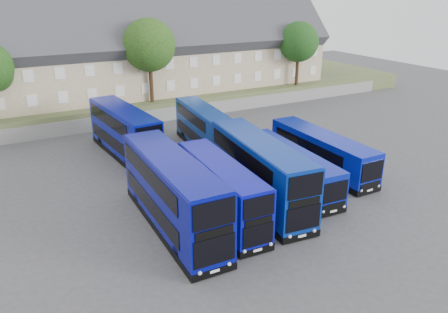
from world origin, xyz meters
TOP-DOWN VIEW (x-y plane):
  - ground at (0.00, 0.00)m, footprint 120.00×120.00m
  - retaining_wall at (0.00, 24.00)m, footprint 70.00×0.40m
  - earth_bank at (0.00, 34.00)m, footprint 80.00×20.00m
  - terrace_row at (0.00, 30.00)m, footprint 54.00×10.40m
  - dd_front_left at (-5.27, 1.61)m, footprint 2.89×11.72m
  - dd_front_mid at (-2.12, 1.22)m, footprint 2.74×9.86m
  - dd_front_right at (1.32, 2.02)m, footprint 3.72×11.57m
  - dd_rear_left at (-4.24, 15.29)m, footprint 3.47×11.13m
  - dd_rear_right at (2.74, 13.69)m, footprint 3.09×9.93m
  - coach_east_a at (4.82, 3.15)m, footprint 2.87×10.79m
  - coach_east_b at (9.07, 4.58)m, footprint 2.46×11.18m
  - tree_mid at (2.15, 25.60)m, footprint 5.76×5.76m
  - tree_east at (22.15, 25.10)m, footprint 5.12×5.12m
  - tree_far at (28.15, 32.10)m, footprint 5.44×5.44m

SIDE VIEW (x-z plane):
  - ground at x=0.00m, z-range 0.00..0.00m
  - retaining_wall at x=0.00m, z-range 0.00..1.50m
  - earth_bank at x=0.00m, z-range 0.00..2.00m
  - coach_east_a at x=4.82m, z-range -0.03..2.88m
  - coach_east_b at x=9.07m, z-range -0.03..3.02m
  - dd_front_mid at x=-2.12m, z-range -0.04..3.84m
  - dd_rear_right at x=2.74m, z-range -0.04..3.85m
  - dd_rear_left at x=-4.24m, z-range -0.04..4.32m
  - dd_front_right at x=1.32m, z-range -0.04..4.48m
  - dd_front_left at x=-5.27m, z-range -0.04..4.60m
  - terrace_row at x=0.00m, z-range 1.00..12.20m
  - tree_east at x=22.15m, z-range 3.31..11.47m
  - tree_far at x=28.15m, z-range 3.39..12.06m
  - tree_mid at x=2.15m, z-range 3.48..12.66m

